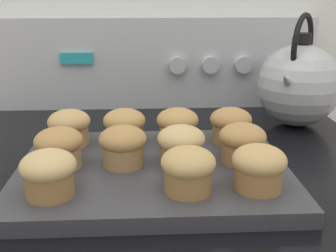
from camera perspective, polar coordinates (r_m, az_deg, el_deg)
name	(u,v)px	position (r m, az deg, el deg)	size (l,w,h in m)	color
control_panel	(153,63)	(0.98, -2.05, 8.56)	(0.74, 0.07, 0.20)	#B7BABF
muffin_pan	(153,171)	(0.62, -2.06, -6.15)	(0.39, 0.30, 0.02)	#38383D
muffin_r0_c0	(49,172)	(0.53, -15.87, -6.08)	(0.07, 0.07, 0.06)	olive
muffin_r0_c2	(188,169)	(0.52, 2.74, -5.84)	(0.07, 0.07, 0.06)	olive
muffin_r0_c3	(259,167)	(0.54, 12.22, -5.42)	(0.07, 0.07, 0.06)	olive
muffin_r1_c0	(59,147)	(0.61, -14.54, -2.78)	(0.07, 0.07, 0.06)	tan
muffin_r1_c1	(123,145)	(0.60, -6.12, -2.58)	(0.07, 0.07, 0.06)	#A37A4C
muffin_r1_c2	(181,145)	(0.60, 1.80, -2.54)	(0.07, 0.07, 0.06)	olive
muffin_r1_c3	(242,142)	(0.62, 10.03, -2.19)	(0.07, 0.07, 0.06)	#A37A4C
muffin_r2_c0	(69,127)	(0.70, -13.21, -0.10)	(0.07, 0.07, 0.06)	tan
muffin_r2_c1	(124,126)	(0.69, -5.92, 0.02)	(0.07, 0.07, 0.06)	#A37A4C
muffin_r2_c2	(178,125)	(0.69, 1.30, 0.12)	(0.07, 0.07, 0.06)	tan
muffin_r2_c3	(231,125)	(0.70, 8.48, 0.20)	(0.07, 0.07, 0.06)	#A37A4C
tea_kettle	(299,84)	(0.87, 17.28, 5.50)	(0.16, 0.19, 0.22)	#ADAFB5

